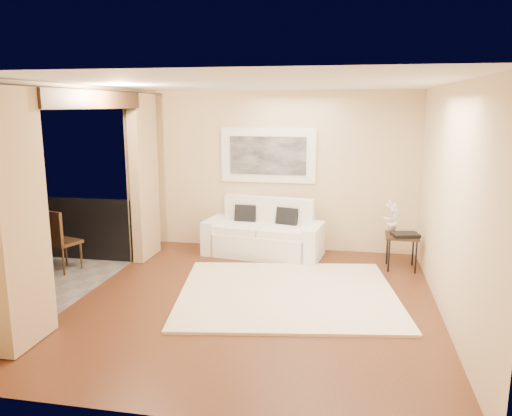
% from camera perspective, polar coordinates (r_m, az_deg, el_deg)
% --- Properties ---
extents(floor, '(5.00, 5.00, 0.00)m').
position_cam_1_polar(floor, '(6.46, -0.03, -10.64)').
color(floor, '#5A301A').
rests_on(floor, ground).
extents(room_shell, '(5.00, 6.40, 5.00)m').
position_cam_1_polar(room_shell, '(6.71, -18.60, 11.66)').
color(room_shell, white).
rests_on(room_shell, ground).
extents(balcony, '(1.81, 2.60, 1.17)m').
position_cam_1_polar(balcony, '(7.69, -25.18, -6.68)').
color(balcony, '#605B56').
rests_on(balcony, ground).
extents(curtains, '(0.16, 4.80, 2.64)m').
position_cam_1_polar(curtains, '(6.79, -17.81, 1.65)').
color(curtains, tan).
rests_on(curtains, ground).
extents(artwork, '(1.62, 0.07, 0.92)m').
position_cam_1_polar(artwork, '(8.49, 1.39, 6.03)').
color(artwork, white).
rests_on(artwork, room_shell).
extents(rug, '(3.17, 2.86, 0.04)m').
position_cam_1_polar(rug, '(6.69, 3.62, -9.69)').
color(rug, '#F9E7C8').
rests_on(rug, floor).
extents(sofa, '(2.02, 1.09, 0.92)m').
position_cam_1_polar(sofa, '(8.35, 0.99, -3.09)').
color(sofa, white).
rests_on(sofa, floor).
extents(side_table, '(0.50, 0.50, 0.53)m').
position_cam_1_polar(side_table, '(7.87, 16.34, -3.39)').
color(side_table, '#311D10').
rests_on(side_table, floor).
extents(tray, '(0.43, 0.36, 0.05)m').
position_cam_1_polar(tray, '(7.79, 16.70, -2.94)').
color(tray, black).
rests_on(tray, side_table).
extents(orchid, '(0.32, 0.32, 0.51)m').
position_cam_1_polar(orchid, '(7.96, 15.31, -0.86)').
color(orchid, white).
rests_on(orchid, side_table).
extents(balcony_chair_far, '(0.52, 0.52, 0.95)m').
position_cam_1_polar(balcony_chair_far, '(7.94, -21.72, -3.06)').
color(balcony_chair_far, '#311D10').
rests_on(balcony_chair_far, balcony).
extents(candle, '(0.06, 0.06, 0.07)m').
position_cam_1_polar(candle, '(7.67, -26.53, -2.18)').
color(candle, red).
rests_on(candle, bistro_table).
extents(glass_a, '(0.06, 0.06, 0.12)m').
position_cam_1_polar(glass_a, '(7.42, -26.93, -2.45)').
color(glass_a, silver).
rests_on(glass_a, bistro_table).
extents(glass_b, '(0.06, 0.06, 0.12)m').
position_cam_1_polar(glass_b, '(7.46, -26.67, -2.35)').
color(glass_b, white).
rests_on(glass_b, bistro_table).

